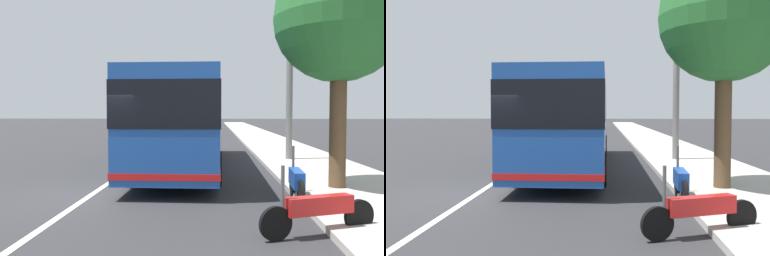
% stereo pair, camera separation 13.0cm
% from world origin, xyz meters
% --- Properties ---
extents(ground_plane, '(220.00, 220.00, 0.00)m').
position_xyz_m(ground_plane, '(0.00, 0.00, 0.00)').
color(ground_plane, '#2D2D30').
extents(sidewalk_curb, '(110.00, 3.60, 0.14)m').
position_xyz_m(sidewalk_curb, '(10.00, -6.85, 0.07)').
color(sidewalk_curb, '#B2ADA3').
rests_on(sidewalk_curb, ground).
extents(lane_divider_line, '(110.00, 0.16, 0.01)m').
position_xyz_m(lane_divider_line, '(10.00, 0.00, 0.00)').
color(lane_divider_line, silver).
rests_on(lane_divider_line, ground).
extents(coach_bus, '(11.95, 2.79, 3.25)m').
position_xyz_m(coach_bus, '(5.06, -2.02, 1.88)').
color(coach_bus, '#1E4C9E').
rests_on(coach_bus, ground).
extents(motorcycle_mid_row, '(0.86, 2.11, 1.24)m').
position_xyz_m(motorcycle_mid_row, '(-3.14, -4.88, 0.45)').
color(motorcycle_mid_row, black).
rests_on(motorcycle_mid_row, ground).
extents(motorcycle_angled, '(2.09, 0.32, 1.27)m').
position_xyz_m(motorcycle_angled, '(-0.65, -5.03, 0.48)').
color(motorcycle_angled, black).
rests_on(motorcycle_angled, ground).
extents(car_far_distant, '(4.08, 2.08, 1.57)m').
position_xyz_m(car_far_distant, '(23.03, 2.77, 0.75)').
color(car_far_distant, navy).
rests_on(car_far_distant, ground).
extents(car_oncoming, '(4.23, 1.96, 1.53)m').
position_xyz_m(car_oncoming, '(37.00, -1.59, 0.73)').
color(car_oncoming, silver).
rests_on(car_oncoming, ground).
extents(car_behind_bus, '(4.12, 2.01, 1.44)m').
position_xyz_m(car_behind_bus, '(26.90, -1.59, 0.70)').
color(car_behind_bus, gold).
rests_on(car_behind_bus, ground).
extents(roadside_tree_near_camera, '(3.38, 3.38, 6.27)m').
position_xyz_m(roadside_tree_near_camera, '(0.61, -6.34, 4.53)').
color(roadside_tree_near_camera, brown).
rests_on(roadside_tree_near_camera, ground).
extents(utility_pole, '(0.27, 0.27, 6.05)m').
position_xyz_m(utility_pole, '(6.79, -6.26, 3.02)').
color(utility_pole, slate).
rests_on(utility_pole, ground).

